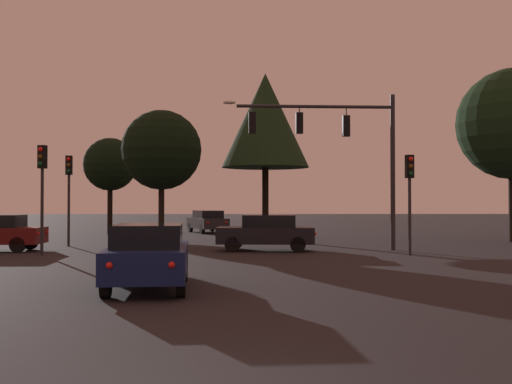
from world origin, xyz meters
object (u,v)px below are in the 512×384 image
Objects in this scene: traffic_light_corner_left at (42,177)px; traffic_light_median at (69,182)px; tree_right_cluster at (162,150)px; car_far_lane at (207,221)px; tree_behind_sign at (265,121)px; car_nearside_lane at (148,255)px; tree_left_far at (110,165)px; traffic_light_corner_right at (410,184)px; car_crossing_right at (267,232)px; traffic_signal_mast_arm at (337,139)px.

traffic_light_median is at bearing 94.32° from traffic_light_corner_left.
traffic_light_median is 4.78m from tree_right_cluster.
car_far_lane is 10.41m from tree_behind_sign.
tree_left_far reaches higher than car_nearside_lane.
car_far_lane is at bearing 115.04° from tree_behind_sign.
tree_right_cluster is (-10.52, 7.14, 1.90)m from traffic_light_corner_right.
traffic_light_corner_left reaches higher than car_far_lane.
car_nearside_lane is 11.87m from car_crossing_right.
traffic_light_median reaches higher than traffic_light_corner_right.
car_far_lane is at bearing 73.28° from traffic_light_corner_left.
car_nearside_lane is (5.94, -14.37, -2.22)m from traffic_light_median.
car_nearside_lane is at bearing -83.45° from tree_right_cluster.
car_nearside_lane is (-8.66, -9.10, -1.97)m from traffic_light_corner_right.
traffic_signal_mast_arm is at bearing 3.35° from car_crossing_right.
car_nearside_lane is at bearing -89.58° from car_far_lane.
car_nearside_lane is 0.45× the size of tree_behind_sign.
car_crossing_right is at bearing 74.33° from car_nearside_lane.
traffic_signal_mast_arm is at bearing -67.70° from car_far_lane.
car_far_lane is (-3.40, 15.85, 0.00)m from car_crossing_right.
car_crossing_right is 7.99m from tree_right_cluster.
traffic_light_corner_right is 0.92× the size of car_crossing_right.
traffic_light_median is 9.86m from car_crossing_right.
car_far_lane is 0.51× the size of tree_behind_sign.
traffic_signal_mast_arm is at bearing -12.84° from traffic_light_median.
tree_left_far is (-12.66, 13.91, -0.23)m from traffic_signal_mast_arm.
tree_left_far is at bearing 132.61° from traffic_light_corner_right.
traffic_light_corner_right is at bearing 46.44° from car_nearside_lane.
traffic_light_median is 11.27m from tree_behind_sign.
car_far_lane is 11.81m from tree_right_cluster.
traffic_light_corner_right is 0.82× the size of car_far_lane.
car_crossing_right is (8.77, 2.00, -2.22)m from traffic_light_corner_left.
traffic_light_corner_left is at bearing -85.68° from traffic_light_median.
traffic_light_median is at bearing 162.12° from car_crossing_right.
tree_behind_sign reaches higher than traffic_light_median.
tree_behind_sign is (3.46, 19.45, 5.81)m from car_nearside_lane.
car_crossing_right is at bearing -91.78° from tree_behind_sign.
car_far_lane is (-8.86, 18.17, -1.97)m from traffic_light_corner_right.
traffic_signal_mast_arm is 9.33m from tree_right_cluster.
traffic_light_corner_right is (14.22, -0.32, -0.25)m from traffic_light_corner_left.
traffic_light_corner_left is 13.96m from tree_behind_sign.
car_nearside_lane is at bearing -118.23° from traffic_signal_mast_arm.
tree_right_cluster is (4.57, -9.27, 0.14)m from tree_left_far.
traffic_light_corner_right is 0.42× the size of tree_behind_sign.
tree_left_far reaches higher than car_crossing_right.
traffic_light_corner_left is at bearing -131.97° from tree_behind_sign.
traffic_signal_mast_arm is 1.18× the size of tree_left_far.
tree_right_cluster is at bearing 145.85° from traffic_light_corner_right.
car_nearside_lane is 0.88× the size of car_far_lane.
car_crossing_right is 0.89× the size of car_far_lane.
car_crossing_right is at bearing -17.88° from traffic_light_median.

